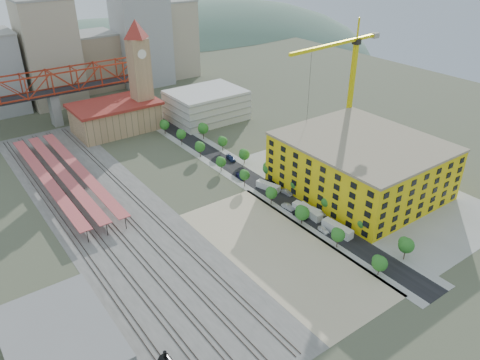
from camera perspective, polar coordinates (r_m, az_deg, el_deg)
ground at (r=159.22m, az=-1.40°, el=-2.59°), size 400.00×400.00×0.00m
ballast_strip at (r=159.12m, az=-15.82°, el=-3.80°), size 36.00×165.00×0.06m
dirt_lot at (r=136.57m, az=4.86°, el=-8.60°), size 28.00×67.00×0.06m
street_asphalt at (r=177.96m, az=0.06°, el=1.00°), size 12.00×170.00×0.06m
sidewalk_west at (r=175.15m, az=-1.39°, el=0.51°), size 3.00×170.00×0.04m
sidewalk_east at (r=180.91m, az=1.47°, el=1.47°), size 3.00×170.00×0.04m
construction_pad at (r=173.85m, az=14.74°, el=-0.73°), size 50.00×90.00×0.06m
rail_tracks at (r=158.60m, az=-16.43°, el=-3.96°), size 26.56×160.00×0.18m
platform_canopies at (r=179.44m, az=-20.74°, el=0.68°), size 16.00×80.00×4.12m
station_hall at (r=220.71m, az=-14.90°, el=7.50°), size 38.00×24.00×13.10m
clock_tower at (r=217.14m, az=-12.20°, el=13.60°), size 12.00×12.00×52.00m
parking_garage at (r=227.48m, az=-4.11°, el=9.11°), size 34.00×26.00×14.00m
truss_bridge at (r=232.39m, az=-22.12°, el=10.61°), size 94.00×9.60×25.60m
construction_building at (r=167.48m, az=14.47°, el=1.77°), size 44.60×50.60×18.80m
warehouse at (r=115.14m, az=-21.12°, el=-17.74°), size 22.00×32.00×5.00m
street_trees at (r=170.96m, az=2.04°, el=-0.26°), size 15.40×124.40×8.00m
skyline at (r=274.93m, az=-17.91°, el=14.69°), size 133.00×46.00×60.00m
distant_hills at (r=424.08m, az=-16.59°, el=4.83°), size 647.00×264.00×227.00m
tower_crane at (r=187.11m, az=13.00°, el=12.46°), size 49.65×6.75×53.10m
site_trailer_a at (r=145.68m, az=11.78°, el=-5.86°), size 3.43×10.54×2.84m
site_trailer_b at (r=152.46m, az=8.51°, el=-3.88°), size 3.08×9.88×2.67m
site_trailer_c at (r=153.37m, az=8.11°, el=-3.63°), size 4.48×10.18×2.70m
site_trailer_d at (r=165.86m, az=3.46°, el=-0.78°), size 4.85×9.29×2.46m
car_0 at (r=145.67m, az=10.15°, el=-6.02°), size 2.13×4.40×1.45m
car_1 at (r=155.25m, az=5.88°, el=-3.28°), size 2.09×5.01×1.61m
car_2 at (r=151.55m, az=7.40°, el=-4.25°), size 2.69×5.76×1.60m
car_3 at (r=173.24m, az=0.03°, el=0.44°), size 2.78×5.25×1.45m
car_4 at (r=153.65m, az=9.72°, el=-3.95°), size 2.55×4.93×1.60m
car_5 at (r=163.53m, az=5.72°, el=-1.52°), size 2.10×4.80×1.53m
car_6 at (r=168.91m, az=3.88°, el=-0.40°), size 3.05×5.61×1.49m
car_7 at (r=186.90m, az=-1.12°, el=2.67°), size 2.99×5.76×1.60m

